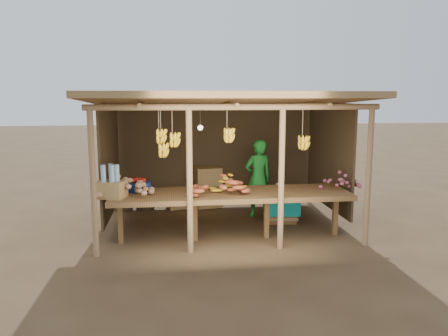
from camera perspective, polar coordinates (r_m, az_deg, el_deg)
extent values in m
plane|color=brown|center=(8.29, 0.00, -7.18)|extent=(60.00, 60.00, 0.00)
cylinder|color=#9C7850|center=(6.61, -16.72, -2.00)|extent=(0.09, 0.09, 2.20)
cylinder|color=#9C7850|center=(7.20, 18.35, -1.18)|extent=(0.09, 0.09, 2.20)
cylinder|color=#9C7850|center=(9.54, -13.75, 1.48)|extent=(0.09, 0.09, 2.20)
cylinder|color=#9C7850|center=(9.96, 11.01, 1.89)|extent=(0.09, 0.09, 2.20)
cylinder|color=#9C7850|center=(6.52, -4.50, -1.79)|extent=(0.09, 0.09, 2.20)
cylinder|color=#9C7850|center=(6.73, 7.50, -1.50)|extent=(0.09, 0.09, 2.20)
cylinder|color=#9C7850|center=(6.47, 1.64, 7.96)|extent=(4.40, 0.09, 0.09)
cylinder|color=#9C7850|center=(9.45, -1.12, 8.36)|extent=(4.40, 0.09, 0.09)
cube|color=#9D7949|center=(7.95, 0.00, 8.85)|extent=(4.70, 3.50, 0.28)
cube|color=#473721|center=(9.49, -1.09, 2.38)|extent=(4.20, 0.04, 1.98)
cube|color=#473721|center=(8.25, -14.67, 1.04)|extent=(0.04, 2.40, 1.98)
cube|color=#473721|center=(8.72, 13.53, 1.51)|extent=(0.04, 2.40, 1.98)
cube|color=brown|center=(7.19, 0.93, -3.49)|extent=(3.90, 1.05, 0.08)
cube|color=brown|center=(7.27, -13.38, -6.85)|extent=(0.08, 0.08, 0.72)
cube|color=brown|center=(7.23, -3.83, -6.70)|extent=(0.08, 0.08, 0.72)
cube|color=brown|center=(7.39, 5.56, -6.37)|extent=(0.08, 0.08, 0.72)
cube|color=brown|center=(7.74, 14.31, -5.91)|extent=(0.08, 0.08, 0.72)
cylinder|color=navy|center=(7.43, -11.08, -2.38)|extent=(0.40, 0.40, 0.14)
cube|color=#9F7C47|center=(6.99, -14.51, -2.71)|extent=(0.50, 0.44, 0.26)
imported|color=#1B7C26|center=(8.62, 4.49, -1.33)|extent=(0.63, 0.49, 1.53)
cube|color=brown|center=(8.41, 7.30, -5.15)|extent=(0.63, 0.55, 0.53)
cube|color=#0D9596|center=(8.34, 7.34, -3.21)|extent=(0.69, 0.62, 0.05)
cube|color=#9F7C47|center=(9.37, -2.11, -3.78)|extent=(0.61, 0.52, 0.43)
cube|color=#9F7C47|center=(9.28, -2.13, -1.22)|extent=(0.61, 0.52, 0.43)
cube|color=#9F7C47|center=(9.34, -5.70, -3.86)|extent=(0.61, 0.52, 0.43)
ellipsoid|color=#473721|center=(9.38, -13.00, -3.66)|extent=(0.49, 0.49, 0.66)
ellipsoid|color=#473721|center=(9.34, -10.27, -3.62)|extent=(0.49, 0.49, 0.66)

